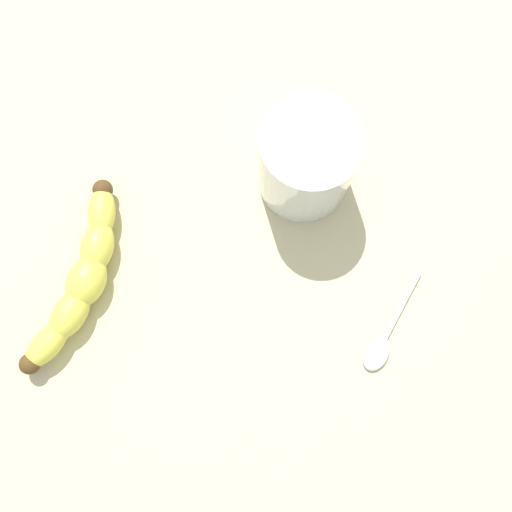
% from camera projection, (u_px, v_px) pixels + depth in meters
% --- Properties ---
extents(wooden_tabletop, '(1.20, 1.20, 0.03)m').
position_uv_depth(wooden_tabletop, '(238.00, 330.00, 0.61)').
color(wooden_tabletop, beige).
rests_on(wooden_tabletop, ground).
extents(banana, '(0.14, 0.17, 0.04)m').
position_uv_depth(banana, '(81.00, 279.00, 0.59)').
color(banana, '#E4DD4B').
rests_on(banana, wooden_tabletop).
extents(smoothie_glass, '(0.09, 0.09, 0.11)m').
position_uv_depth(smoothie_glass, '(307.00, 162.00, 0.57)').
color(smoothie_glass, silver).
rests_on(smoothie_glass, wooden_tabletop).
extents(teaspoon, '(0.09, 0.09, 0.01)m').
position_uv_depth(teaspoon, '(380.00, 348.00, 0.59)').
color(teaspoon, silver).
rests_on(teaspoon, wooden_tabletop).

